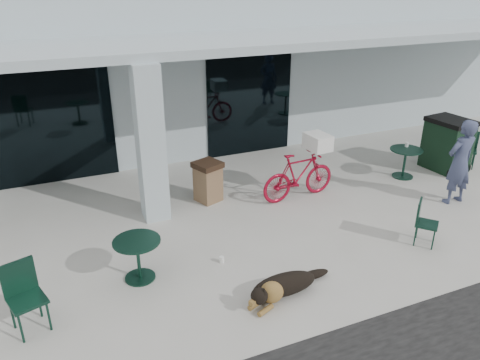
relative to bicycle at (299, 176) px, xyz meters
name	(u,v)px	position (x,y,z in m)	size (l,w,h in m)	color
ground	(272,257)	(-1.61, -1.90, -0.54)	(80.00, 80.00, 0.00)	#BAB8AF
building	(150,55)	(-1.61, 6.60, 1.71)	(22.00, 7.00, 4.50)	#A8B7BE
storefront_glass_left	(51,127)	(-4.81, 3.08, 0.81)	(2.80, 0.06, 2.70)	black
storefront_glass_right	(249,105)	(0.19, 3.08, 0.81)	(2.40, 0.06, 2.70)	black
column	(151,145)	(-3.11, 0.40, 1.02)	(0.50, 0.50, 3.12)	#A8B7BE
overhang	(200,44)	(-1.61, 1.70, 2.67)	(22.00, 2.80, 0.18)	#A8B7BE
bicycle	(299,176)	(0.00, 0.00, 0.00)	(0.51, 1.79, 1.07)	maroon
laundry_basket	(318,142)	(0.45, 0.04, 0.71)	(0.58, 0.43, 0.34)	white
dog	(285,283)	(-1.89, -2.90, -0.33)	(1.23, 0.41, 0.41)	black
cup_near_dog	(222,260)	(-2.47, -1.70, -0.48)	(0.09, 0.09, 0.11)	white
cafe_table_near	(138,260)	(-3.87, -1.59, -0.18)	(0.77, 0.77, 0.72)	#113125
cafe_chair_near	(27,299)	(-5.52, -2.19, -0.03)	(0.46, 0.51, 1.02)	#113125
cafe_table_far	(404,163)	(2.96, 0.01, -0.18)	(0.77, 0.77, 0.72)	#113125
cafe_chair_far_a	(427,223)	(1.19, -2.60, -0.11)	(0.38, 0.42, 0.85)	#113125
cafe_chair_far_b	(468,150)	(4.89, -0.10, -0.08)	(0.41, 0.45, 0.91)	#113125
person	(460,162)	(3.02, -1.50, 0.39)	(0.68, 0.45, 1.86)	#3C4465
cup_on_table	(407,144)	(3.07, 0.15, 0.24)	(0.08, 0.08, 0.11)	white
trash_receptacle	(208,181)	(-1.87, 0.67, -0.09)	(0.53, 0.53, 0.90)	brown
wheeled_bin	(447,144)	(4.27, 0.02, 0.12)	(0.81, 1.03, 1.31)	black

